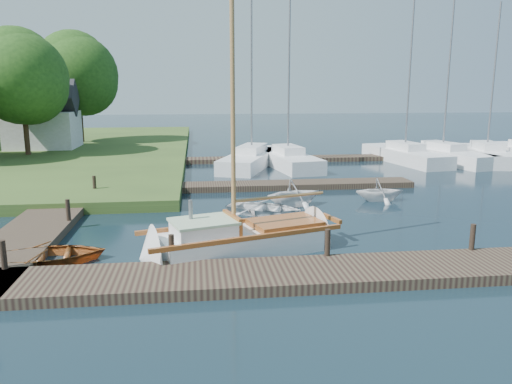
{
  "coord_description": "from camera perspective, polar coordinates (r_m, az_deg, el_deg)",
  "views": [
    {
      "loc": [
        -2.25,
        -18.58,
        5.14
      ],
      "look_at": [
        0.0,
        0.0,
        1.2
      ],
      "focal_mm": 35.0,
      "sensor_mm": 36.0,
      "label": 1
    }
  ],
  "objects": [
    {
      "name": "pontoon",
      "position": [
        37.03,
        12.52,
        3.86
      ],
      "size": [
        30.0,
        1.6,
        0.3
      ],
      "primitive_type": "cube",
      "color": "black",
      "rests_on": "ground"
    },
    {
      "name": "tree_7",
      "position": [
        45.7,
        -19.7,
        12.54
      ],
      "size": [
        6.83,
        6.83,
        9.38
      ],
      "color": "#332114",
      "rests_on": "shore"
    },
    {
      "name": "mooring_post_3",
      "position": [
        16.5,
        23.5,
        -4.74
      ],
      "size": [
        0.16,
        0.16,
        0.8
      ],
      "primitive_type": "cylinder",
      "color": "black",
      "rests_on": "near_dock"
    },
    {
      "name": "far_dock",
      "position": [
        25.93,
        2.66,
        0.78
      ],
      "size": [
        14.0,
        1.6,
        0.3
      ],
      "primitive_type": "cube",
      "color": "black",
      "rests_on": "ground"
    },
    {
      "name": "near_dock",
      "position": [
        13.72,
        3.05,
        -9.46
      ],
      "size": [
        18.0,
        2.2,
        0.3
      ],
      "primitive_type": "cube",
      "color": "black",
      "rests_on": "ground"
    },
    {
      "name": "tender_d",
      "position": [
        23.6,
        13.95,
        0.38
      ],
      "size": [
        2.25,
        1.96,
        1.15
      ],
      "primitive_type": "imported",
      "rotation": [
        0.0,
        0.0,
        1.54
      ],
      "color": "silver",
      "rests_on": "ground"
    },
    {
      "name": "marina_boat_1",
      "position": [
        33.1,
        -0.5,
        3.94
      ],
      "size": [
        5.27,
        9.17,
        10.58
      ],
      "rotation": [
        0.0,
        0.0,
        1.2
      ],
      "color": "silver",
      "rests_on": "ground"
    },
    {
      "name": "house_c",
      "position": [
        42.33,
        -23.21,
        7.47
      ],
      "size": [
        5.25,
        4.0,
        5.28
      ],
      "color": "beige",
      "rests_on": "shore"
    },
    {
      "name": "tree_3",
      "position": [
        38.48,
        -25.24,
        11.78
      ],
      "size": [
        6.41,
        6.38,
        8.74
      ],
      "color": "#332114",
      "rests_on": "shore"
    },
    {
      "name": "tender_c",
      "position": [
        20.56,
        0.95,
        -1.66
      ],
      "size": [
        3.81,
        3.42,
        0.65
      ],
      "primitive_type": "imported",
      "rotation": [
        0.0,
        0.0,
        1.1
      ],
      "color": "silver",
      "rests_on": "ground"
    },
    {
      "name": "mooring_post_1",
      "position": [
        14.31,
        -9.63,
        -6.36
      ],
      "size": [
        0.16,
        0.16,
        0.8
      ],
      "primitive_type": "cylinder",
      "color": "black",
      "rests_on": "near_dock"
    },
    {
      "name": "sailboat",
      "position": [
        15.93,
        -1.29,
        -5.64
      ],
      "size": [
        7.41,
        4.0,
        9.83
      ],
      "rotation": [
        0.0,
        0.0,
        0.3
      ],
      "color": "silver",
      "rests_on": "ground"
    },
    {
      "name": "left_dock",
      "position": [
        21.95,
        -21.91,
        -2.13
      ],
      "size": [
        2.2,
        18.0,
        0.3
      ],
      "primitive_type": "cube",
      "color": "black",
      "rests_on": "ground"
    },
    {
      "name": "dinghy",
      "position": [
        16.15,
        -22.71,
        -6.35
      ],
      "size": [
        3.61,
        2.81,
        0.68
      ],
      "primitive_type": "imported",
      "rotation": [
        0.0,
        0.0,
        1.72
      ],
      "color": "brown",
      "rests_on": "ground"
    },
    {
      "name": "mooring_post_4",
      "position": [
        19.69,
        -20.68,
        -1.93
      ],
      "size": [
        0.16,
        0.16,
        0.8
      ],
      "primitive_type": "cylinder",
      "color": "black",
      "rests_on": "left_dock"
    },
    {
      "name": "tender_b",
      "position": [
        21.93,
        4.35,
        0.1
      ],
      "size": [
        3.13,
        2.9,
        1.35
      ],
      "primitive_type": "imported",
      "rotation": [
        0.0,
        0.0,
        1.89
      ],
      "color": "silver",
      "rests_on": "ground"
    },
    {
      "name": "marina_boat_5",
      "position": [
        37.25,
        20.53,
        4.09
      ],
      "size": [
        4.23,
        8.71,
        11.18
      ],
      "rotation": [
        0.0,
        0.0,
        1.82
      ],
      "color": "silver",
      "rests_on": "ground"
    },
    {
      "name": "marina_boat_2",
      "position": [
        32.79,
        3.66,
        3.85
      ],
      "size": [
        3.39,
        7.95,
        10.93
      ],
      "rotation": [
        0.0,
        0.0,
        1.73
      ],
      "color": "silver",
      "rests_on": "ground"
    },
    {
      "name": "marina_boat_6",
      "position": [
        38.52,
        24.85,
        3.97
      ],
      "size": [
        3.53,
        8.18,
        10.67
      ],
      "rotation": [
        0.0,
        0.0,
        1.4
      ],
      "color": "silver",
      "rests_on": "ground"
    },
    {
      "name": "mooring_post_2",
      "position": [
        14.77,
        8.17,
        -5.73
      ],
      "size": [
        0.16,
        0.16,
        0.8
      ],
      "primitive_type": "cylinder",
      "color": "black",
      "rests_on": "near_dock"
    },
    {
      "name": "mooring_post_5",
      "position": [
        24.46,
        -17.98,
        0.84
      ],
      "size": [
        0.16,
        0.16,
        0.8
      ],
      "primitive_type": "cylinder",
      "color": "black",
      "rests_on": "left_dock"
    },
    {
      "name": "marina_boat_4",
      "position": [
        36.38,
        16.64,
        4.17
      ],
      "size": [
        3.54,
        8.5,
        11.11
      ],
      "rotation": [
        0.0,
        0.0,
        1.74
      ],
      "color": "silver",
      "rests_on": "ground"
    },
    {
      "name": "ground",
      "position": [
        19.41,
        0.0,
        -3.47
      ],
      "size": [
        160.0,
        160.0,
        0.0
      ],
      "primitive_type": "plane",
      "color": "black",
      "rests_on": "ground"
    },
    {
      "name": "mooring_post_0",
      "position": [
        15.23,
        -26.9,
        -6.4
      ],
      "size": [
        0.16,
        0.16,
        0.8
      ],
      "primitive_type": "cylinder",
      "color": "black",
      "rests_on": "near_dock"
    }
  ]
}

